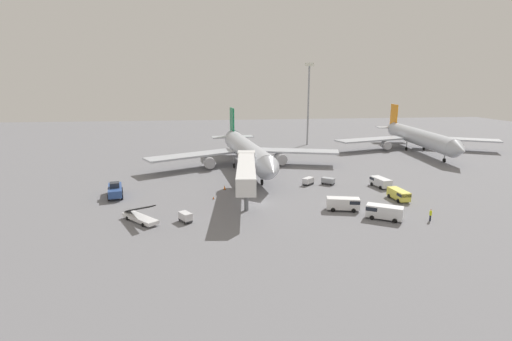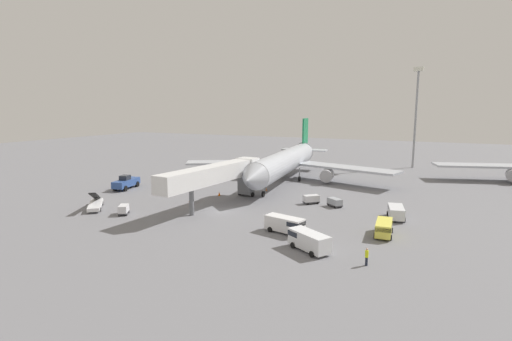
{
  "view_description": "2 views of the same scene",
  "coord_description": "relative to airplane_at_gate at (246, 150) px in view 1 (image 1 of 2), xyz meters",
  "views": [
    {
      "loc": [
        -8.26,
        -62.74,
        20.42
      ],
      "look_at": [
        1.49,
        16.43,
        2.0
      ],
      "focal_mm": 27.04,
      "sensor_mm": 36.0,
      "label": 1
    },
    {
      "loc": [
        30.37,
        -50.61,
        15.94
      ],
      "look_at": [
        -1.86,
        17.63,
        3.76
      ],
      "focal_mm": 27.39,
      "sensor_mm": 36.0,
      "label": 2
    }
  ],
  "objects": [
    {
      "name": "service_van_near_left",
      "position": [
        12.75,
        -33.67,
        -3.17
      ],
      "size": [
        5.5,
        3.08,
        2.1
      ],
      "color": "white",
      "rests_on": "ground"
    },
    {
      "name": "airplane_at_gate",
      "position": [
        0.0,
        0.0,
        0.0
      ],
      "size": [
        47.83,
        49.36,
        13.21
      ],
      "color": "#B7BCC6",
      "rests_on": "ground"
    },
    {
      "name": "ground_crew_worker_foreground",
      "position": [
        23.99,
        -39.96,
        -3.39
      ],
      "size": [
        0.5,
        0.5,
        1.86
      ],
      "color": "#1E2333",
      "rests_on": "ground"
    },
    {
      "name": "airplane_background",
      "position": [
        53.35,
        16.9,
        -0.07
      ],
      "size": [
        49.81,
        51.05,
        12.82
      ],
      "color": "#B7BCC6",
      "rests_on": "ground"
    },
    {
      "name": "safety_cone_charlie",
      "position": [
        -8.19,
        -24.86,
        -4.13
      ],
      "size": [
        0.32,
        0.32,
        0.49
      ],
      "color": "black",
      "rests_on": "ground"
    },
    {
      "name": "service_van_mid_center",
      "position": [
        24.31,
        -29.52,
        -3.3
      ],
      "size": [
        2.36,
        5.01,
        1.85
      ],
      "color": "#E5DB4C",
      "rests_on": "ground"
    },
    {
      "name": "apron_light_mast",
      "position": [
        23.73,
        32.88,
        13.81
      ],
      "size": [
        2.4,
        2.4,
        26.29
      ],
      "color": "#93969B",
      "rests_on": "ground"
    },
    {
      "name": "baggage_cart_far_left",
      "position": [
        11.07,
        -17.32,
        -3.57
      ],
      "size": [
        2.77,
        2.74,
        1.45
      ],
      "color": "#38383D",
      "rests_on": "ground"
    },
    {
      "name": "service_van_far_center",
      "position": [
        24.87,
        -20.67,
        -3.31
      ],
      "size": [
        2.91,
        5.01,
        1.84
      ],
      "color": "silver",
      "rests_on": "ground"
    },
    {
      "name": "belt_loader_truck",
      "position": [
        -19.2,
        -35.08,
        -3.6
      ],
      "size": [
        6.06,
        6.44,
        3.3
      ],
      "color": "white",
      "rests_on": "ground"
    },
    {
      "name": "baggage_cart_outer_right",
      "position": [
        -12.5,
        -35.87,
        -3.57
      ],
      "size": [
        2.23,
        2.56,
        1.45
      ],
      "color": "#38383D",
      "rests_on": "ground"
    },
    {
      "name": "ground_plane",
      "position": [
        -0.43,
        -28.34,
        -4.37
      ],
      "size": [
        300.0,
        300.0,
        0.0
      ],
      "primitive_type": "plane",
      "color": "slate"
    },
    {
      "name": "safety_cone_alpha",
      "position": [
        0.18,
        -11.22,
        -4.1
      ],
      "size": [
        0.36,
        0.36,
        0.56
      ],
      "color": "black",
      "rests_on": "ground"
    },
    {
      "name": "baggage_cart_rear_left",
      "position": [
        15.14,
        -17.6,
        -3.61
      ],
      "size": [
        2.8,
        2.63,
        1.36
      ],
      "color": "#38383D",
      "rests_on": "ground"
    },
    {
      "name": "safety_cone_bravo",
      "position": [
        -5.94,
        -18.75,
        -3.99
      ],
      "size": [
        0.51,
        0.51,
        0.77
      ],
      "color": "black",
      "rests_on": "ground"
    },
    {
      "name": "pushback_tug",
      "position": [
        -25.87,
        -21.21,
        -3.1
      ],
      "size": [
        3.74,
        7.23,
        2.76
      ],
      "color": "#2D4C8E",
      "rests_on": "ground"
    },
    {
      "name": "jet_bridge",
      "position": [
        -2.31,
        -25.25,
        0.85
      ],
      "size": [
        5.6,
        23.8,
        6.93
      ],
      "color": "silver",
      "rests_on": "ground"
    },
    {
      "name": "service_van_near_center",
      "position": [
        17.27,
        -38.38,
        -3.14
      ],
      "size": [
        5.56,
        4.49,
        2.15
      ],
      "color": "white",
      "rests_on": "ground"
    }
  ]
}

